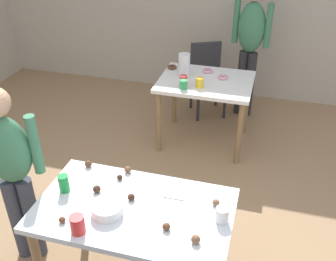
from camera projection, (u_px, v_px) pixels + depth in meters
The scene contains 26 objects.
dining_table_near at pixel (134, 220), 2.48m from camera, with size 1.23×0.72×0.75m.
dining_table_far at pixel (205, 90), 4.12m from camera, with size 0.97×0.76×0.75m.
chair_far_table at pixel (207, 74), 4.81m from camera, with size 0.54×0.54×0.87m.
person_girl_near at pixel (11, 166), 2.63m from camera, with size 0.45×0.29×1.43m.
person_adult_far at pixel (250, 38), 4.48m from camera, with size 0.45×0.27×1.62m.
mixing_bowl at pixel (107, 209), 2.37m from camera, with size 0.20×0.20×0.07m, color white.
soda_can at pixel (64, 183), 2.53m from camera, with size 0.07×0.07×0.12m, color #198438.
fork_near at pixel (173, 198), 2.50m from camera, with size 0.17×0.02×0.01m, color silver.
cup_near_0 at pixel (222, 215), 2.31m from camera, with size 0.08×0.08×0.10m, color white.
cup_near_1 at pixel (77, 225), 2.23m from camera, with size 0.08×0.08×0.12m, color red.
cake_ball_0 at pixel (97, 189), 2.54m from camera, with size 0.05×0.05×0.05m, color #3D2319.
cake_ball_1 at pixel (62, 220), 2.31m from camera, with size 0.04×0.04×0.04m, color brown.
cake_ball_2 at pixel (216, 203), 2.43m from camera, with size 0.04×0.04×0.04m, color brown.
cake_ball_3 at pixel (196, 239), 2.17m from camera, with size 0.05×0.05×0.05m, color brown.
cake_ball_4 at pixel (128, 170), 2.72m from camera, with size 0.05×0.05×0.05m, color brown.
cake_ball_5 at pixel (88, 164), 2.78m from camera, with size 0.05×0.05×0.05m, color brown.
cake_ball_6 at pixel (131, 197), 2.48m from camera, with size 0.05×0.05×0.05m, color #3D2319.
cake_ball_7 at pixel (166, 227), 2.26m from camera, with size 0.05×0.05×0.05m, color brown.
cake_ball_8 at pixel (120, 177), 2.65m from camera, with size 0.04×0.04×0.04m, color #3D2319.
pitcher_far at pixel (184, 66), 4.06m from camera, with size 0.12×0.12×0.26m, color white.
cup_far_0 at pixel (200, 82), 3.89m from camera, with size 0.08×0.08×0.10m, color yellow.
cup_far_1 at pixel (183, 84), 3.86m from camera, with size 0.07×0.07×0.09m, color green.
cup_far_2 at pixel (183, 80), 3.93m from camera, with size 0.08×0.08×0.10m, color red.
donut_far_0 at pixel (223, 77), 4.08m from camera, with size 0.11×0.11×0.03m, color pink.
donut_far_1 at pixel (208, 71), 4.23m from camera, with size 0.11×0.11×0.03m, color pink.
donut_far_2 at pixel (172, 67), 4.32m from camera, with size 0.10×0.10×0.03m, color brown.
Camera 1 is at (0.67, -1.86, 2.43)m, focal length 41.74 mm.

